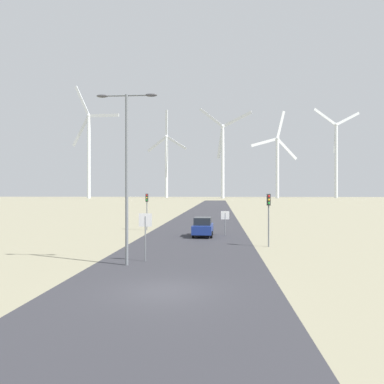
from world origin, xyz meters
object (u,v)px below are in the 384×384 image
streetlamp (127,157)px  wind_turbine_far_right (336,153)px  stop_sign_near (145,228)px  wind_turbine_center (223,154)px  stop_sign_far (225,218)px  traffic_light_post_near_left (147,203)px  wind_turbine_far_left (89,148)px  car_approaching (203,227)px  wind_turbine_left (166,160)px  traffic_light_post_near_right (269,208)px  wind_turbine_right (277,161)px

streetlamp → wind_turbine_far_right: (86.62, 247.84, 24.96)m
streetlamp → stop_sign_near: size_ratio=3.39×
wind_turbine_center → stop_sign_far: bearing=-90.3°
traffic_light_post_near_left → wind_turbine_far_left: (-76.42, 194.54, 29.80)m
stop_sign_far → car_approaching: (-2.13, -1.24, -0.73)m
stop_sign_near → wind_turbine_left: size_ratio=0.05×
stop_sign_far → wind_turbine_left: size_ratio=0.04×
wind_turbine_center → traffic_light_post_near_right: bearing=-89.5°
traffic_light_post_near_left → wind_turbine_center: bearing=87.3°
wind_turbine_far_right → stop_sign_far: bearing=-109.2°
wind_turbine_center → car_approaching: bearing=-90.9°
wind_turbine_center → wind_turbine_left: bearing=149.5°
stop_sign_far → car_approaching: bearing=-149.7°
wind_turbine_far_left → stop_sign_far: bearing=-66.8°
streetlamp → wind_turbine_center: size_ratio=0.16×
wind_turbine_center → wind_turbine_far_right: (79.53, 24.12, 2.04)m
wind_turbine_far_left → wind_turbine_far_right: size_ratio=1.18×
traffic_light_post_near_right → wind_turbine_left: bearing=100.1°
streetlamp → car_approaching: (3.74, 14.19, -5.33)m
streetlamp → traffic_light_post_near_right: size_ratio=2.43×
stop_sign_far → wind_turbine_far_right: (80.75, 232.41, 29.56)m
car_approaching → wind_turbine_center: bearing=89.1°
streetlamp → car_approaching: 15.61m
stop_sign_far → traffic_light_post_near_right: size_ratio=0.58×
wind_turbine_center → wind_turbine_far_right: size_ratio=0.97×
stop_sign_near → wind_turbine_far_right: size_ratio=0.05×
car_approaching → wind_turbine_right: bearing=79.6°
wind_turbine_left → wind_turbine_right: bearing=-13.3°
stop_sign_near → traffic_light_post_near_left: (-3.52, 18.26, 0.91)m
traffic_light_post_near_left → wind_turbine_far_right: 246.77m
traffic_light_post_near_left → wind_turbine_right: size_ratio=0.07×
stop_sign_near → wind_turbine_far_right: (85.79, 246.56, 29.16)m
traffic_light_post_near_right → car_approaching: (-5.36, 6.26, -2.07)m
wind_turbine_right → stop_sign_far: bearing=-99.9°
wind_turbine_far_left → traffic_light_post_near_left: bearing=-68.6°
car_approaching → wind_turbine_far_right: (82.88, 233.65, 30.29)m
stop_sign_near → wind_turbine_left: bearing=97.9°
car_approaching → wind_turbine_center: 211.46m
wind_turbine_center → wind_turbine_far_right: bearing=16.9°
stop_sign_far → wind_turbine_far_left: size_ratio=0.03×
traffic_light_post_near_right → wind_turbine_center: wind_turbine_center is taller
traffic_light_post_near_right → wind_turbine_right: bearing=81.3°
wind_turbine_right → wind_turbine_far_left: bearing=-172.8°
streetlamp → wind_turbine_right: bearing=79.4°
traffic_light_post_near_left → stop_sign_far: bearing=-25.6°
traffic_light_post_near_left → wind_turbine_center: wind_turbine_center is taller
stop_sign_near → traffic_light_post_near_right: bearing=38.8°
car_approaching → wind_turbine_left: wind_turbine_left is taller
traffic_light_post_near_right → car_approaching: bearing=130.6°
streetlamp → wind_turbine_left: wind_turbine_left is taller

